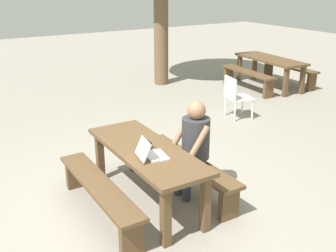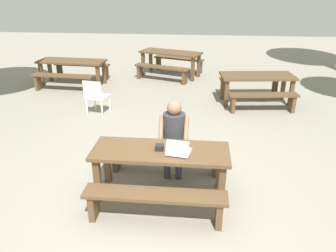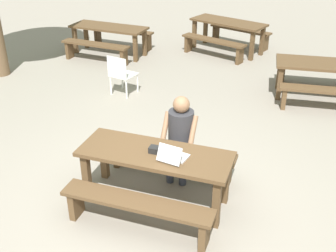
% 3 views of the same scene
% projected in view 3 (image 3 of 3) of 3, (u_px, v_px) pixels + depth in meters
% --- Properties ---
extents(ground_plane, '(30.00, 30.00, 0.00)m').
position_uv_depth(ground_plane, '(156.00, 199.00, 5.39)').
color(ground_plane, gray).
extents(picnic_table_front, '(1.88, 0.69, 0.71)m').
position_uv_depth(picnic_table_front, '(155.00, 160.00, 5.11)').
color(picnic_table_front, brown).
rests_on(picnic_table_front, ground).
extents(bench_near, '(1.80, 0.30, 0.42)m').
position_uv_depth(bench_near, '(137.00, 208.00, 4.73)').
color(bench_near, brown).
rests_on(bench_near, ground).
extents(bench_far, '(1.80, 0.30, 0.42)m').
position_uv_depth(bench_far, '(171.00, 154.00, 5.74)').
color(bench_far, brown).
rests_on(bench_far, ground).
extents(laptop, '(0.35, 0.35, 0.22)m').
position_uv_depth(laptop, '(173.00, 155.00, 4.89)').
color(laptop, silver).
rests_on(laptop, picnic_table_front).
extents(small_pouch, '(0.11, 0.11, 0.08)m').
position_uv_depth(small_pouch, '(154.00, 149.00, 5.04)').
color(small_pouch, black).
rests_on(small_pouch, picnic_table_front).
extents(person_seated, '(0.45, 0.43, 1.21)m').
position_uv_depth(person_seated, '(180.00, 132.00, 5.49)').
color(person_seated, '#333847').
rests_on(person_seated, ground).
extents(plastic_chair, '(0.52, 0.52, 0.81)m').
position_uv_depth(plastic_chair, '(121.00, 74.00, 8.15)').
color(plastic_chair, white).
rests_on(plastic_chair, ground).
extents(picnic_table_mid, '(1.84, 0.97, 0.71)m').
position_uv_depth(picnic_table_mid, '(323.00, 68.00, 7.97)').
color(picnic_table_mid, brown).
rests_on(picnic_table_mid, ground).
extents(bench_mid_south, '(1.61, 0.48, 0.44)m').
position_uv_depth(bench_mid_south, '(324.00, 95.00, 7.53)').
color(bench_mid_south, brown).
rests_on(bench_mid_south, ground).
extents(bench_mid_north, '(1.61, 0.48, 0.44)m').
position_uv_depth(bench_mid_north, '(318.00, 70.00, 8.66)').
color(bench_mid_north, brown).
rests_on(bench_mid_north, ground).
extents(picnic_table_rear, '(2.03, 1.31, 0.77)m').
position_uv_depth(picnic_table_rear, '(228.00, 26.00, 10.53)').
color(picnic_table_rear, brown).
rests_on(picnic_table_rear, ground).
extents(bench_rear_south, '(1.71, 0.85, 0.45)m').
position_uv_depth(bench_rear_south, '(213.00, 44.00, 10.23)').
color(bench_rear_south, brown).
rests_on(bench_rear_south, ground).
extents(bench_rear_north, '(1.71, 0.85, 0.45)m').
position_uv_depth(bench_rear_north, '(240.00, 33.00, 11.13)').
color(bench_rear_north, brown).
rests_on(bench_rear_north, ground).
extents(picnic_table_distant, '(1.95, 0.83, 0.71)m').
position_uv_depth(picnic_table_distant, '(109.00, 31.00, 10.32)').
color(picnic_table_distant, brown).
rests_on(picnic_table_distant, ground).
extents(bench_distant_south, '(1.74, 0.42, 0.46)m').
position_uv_depth(bench_distant_south, '(96.00, 48.00, 9.91)').
color(bench_distant_south, brown).
rests_on(bench_distant_south, ground).
extents(bench_distant_north, '(1.74, 0.42, 0.46)m').
position_uv_depth(bench_distant_north, '(122.00, 34.00, 10.97)').
color(bench_distant_north, brown).
rests_on(bench_distant_north, ground).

